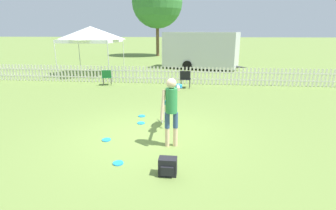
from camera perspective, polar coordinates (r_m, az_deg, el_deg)
ground_plane at (r=7.13m, az=-4.02°, el=-6.70°), size 240.00×240.00×0.00m
handler_person at (r=6.21m, az=0.79°, el=0.22°), size 0.47×1.06×1.68m
leaping_dog at (r=7.61m, az=-0.36°, el=-0.61°), size 0.43×1.18×0.95m
frisbee_near_handler at (r=7.02m, az=-13.27°, el=-7.38°), size 0.22×0.22×0.02m
frisbee_near_dog at (r=8.72m, az=-5.73°, el=-2.40°), size 0.22×0.22×0.02m
frisbee_midfield at (r=5.81m, az=-10.81°, el=-12.32°), size 0.22×0.22×0.02m
frisbee_far_scatter at (r=8.07m, az=-5.89°, el=-3.93°), size 0.22×0.22×0.02m
backpack_on_grass at (r=5.25m, az=-0.06°, el=-13.27°), size 0.35×0.27×0.36m
picket_fence at (r=14.01m, az=1.29°, el=6.49°), size 25.52×0.04×0.91m
folding_chair_blue_left at (r=13.97m, az=-13.18°, el=6.15°), size 0.58×0.60×0.81m
folding_chair_center at (r=12.89m, az=3.80°, el=5.95°), size 0.52×0.54×0.88m
canopy_tent_main at (r=17.55m, az=-16.47°, el=14.52°), size 3.22×3.22×3.01m
equipment_trailer at (r=19.93m, az=7.18°, el=11.86°), size 6.20×3.70×2.65m
tree_left_grove at (r=30.28m, az=-2.36°, el=21.39°), size 5.43×5.43×8.41m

